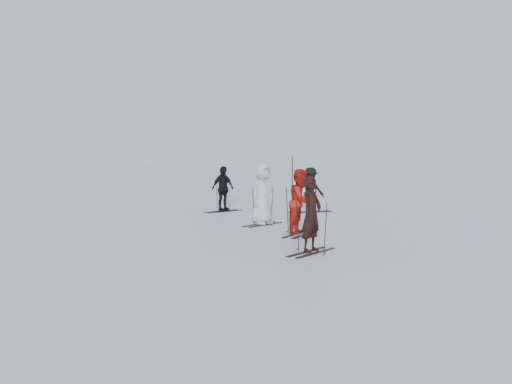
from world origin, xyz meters
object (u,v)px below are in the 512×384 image
skier_red (301,202)px  skier_uphill_left (223,189)px  skier_grey (262,195)px  skier_near_dark (311,216)px  skier_uphill_far (310,190)px  piste_marker (292,178)px

skier_red → skier_uphill_left: (-5.17, 3.36, -0.04)m
skier_grey → skier_near_dark: bearing=-128.1°
skier_red → skier_uphill_far: 5.52m
skier_uphill_left → piste_marker: bearing=20.1°
skier_uphill_left → piste_marker: (-0.69, 6.12, 0.16)m
skier_grey → skier_uphill_left: bearing=60.3°
skier_red → skier_near_dark: bearing=-152.7°
skier_near_dark → skier_grey: 4.79m
skier_near_dark → skier_red: bearing=36.7°
skier_grey → piste_marker: piste_marker is taller
skier_red → skier_uphill_far: skier_red is taller
skier_uphill_far → skier_uphill_left: bearing=155.7°
skier_grey → skier_uphill_far: skier_grey is taller
piste_marker → skier_uphill_far: bearing=-52.9°
skier_grey → skier_uphill_left: skier_grey is taller
skier_near_dark → piste_marker: bearing=34.5°
skier_near_dark → skier_uphill_left: skier_uphill_left is taller
skier_uphill_left → skier_grey: bearing=-111.5°
skier_uphill_left → piste_marker: 6.17m
skier_near_dark → skier_uphill_far: bearing=31.2°
skier_red → skier_uphill_far: bearing=19.0°
skier_red → skier_grey: skier_grey is taller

